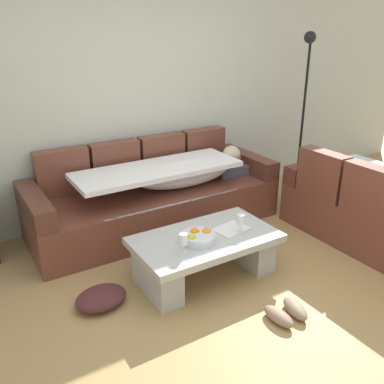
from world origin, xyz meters
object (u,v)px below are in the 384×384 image
(wine_glass_near_right, at_px, (241,220))
(pair_of_shoes, at_px, (287,313))
(couch_along_wall, at_px, (159,196))
(open_magazine, at_px, (231,229))
(floor_lamp, at_px, (304,103))
(wine_glass_near_left, at_px, (183,240))
(coffee_table, at_px, (205,251))
(fruit_bowl, at_px, (198,237))
(crumpled_garment, at_px, (101,298))

(wine_glass_near_right, height_order, pair_of_shoes, wine_glass_near_right)
(couch_along_wall, distance_m, open_magazine, 1.12)
(open_magazine, distance_m, floor_lamp, 2.36)
(wine_glass_near_left, bearing_deg, wine_glass_near_right, 4.27)
(wine_glass_near_left, height_order, wine_glass_near_right, same)
(pair_of_shoes, bearing_deg, coffee_table, 104.89)
(coffee_table, bearing_deg, couch_along_wall, 83.22)
(coffee_table, distance_m, floor_lamp, 2.61)
(wine_glass_near_left, relative_size, floor_lamp, 0.09)
(coffee_table, xyz_separation_m, fruit_bowl, (-0.10, -0.05, 0.18))
(couch_along_wall, height_order, open_magazine, couch_along_wall)
(wine_glass_near_right, xyz_separation_m, pair_of_shoes, (-0.08, -0.68, -0.45))
(crumpled_garment, bearing_deg, couch_along_wall, 44.66)
(couch_along_wall, height_order, crumpled_garment, couch_along_wall)
(floor_lamp, bearing_deg, coffee_table, -152.77)
(coffee_table, height_order, open_magazine, open_magazine)
(fruit_bowl, bearing_deg, couch_along_wall, 78.63)
(couch_along_wall, relative_size, crumpled_garment, 6.47)
(pair_of_shoes, distance_m, crumpled_garment, 1.41)
(couch_along_wall, relative_size, open_magazine, 9.25)
(couch_along_wall, relative_size, wine_glass_near_right, 15.60)
(open_magazine, xyz_separation_m, floor_lamp, (1.93, 1.14, 0.73))
(wine_glass_near_left, xyz_separation_m, open_magazine, (0.55, 0.13, -0.11))
(floor_lamp, bearing_deg, wine_glass_near_left, -152.94)
(floor_lamp, bearing_deg, open_magazine, -149.47)
(couch_along_wall, relative_size, fruit_bowl, 9.25)
(coffee_table, height_order, wine_glass_near_left, wine_glass_near_left)
(couch_along_wall, distance_m, fruit_bowl, 1.17)
(wine_glass_near_left, bearing_deg, fruit_bowl, 26.46)
(fruit_bowl, bearing_deg, coffee_table, 24.42)
(wine_glass_near_right, distance_m, crumpled_garment, 1.28)
(couch_along_wall, height_order, floor_lamp, floor_lamp)
(open_magazine, distance_m, crumpled_garment, 1.20)
(fruit_bowl, height_order, wine_glass_near_right, wine_glass_near_right)
(pair_of_shoes, height_order, crumpled_garment, crumpled_garment)
(open_magazine, relative_size, crumpled_garment, 0.70)
(pair_of_shoes, xyz_separation_m, crumpled_garment, (-1.11, 0.86, 0.01))
(wine_glass_near_right, relative_size, crumpled_garment, 0.42)
(wine_glass_near_left, distance_m, open_magazine, 0.57)
(wine_glass_near_right, bearing_deg, floor_lamp, 32.81)
(crumpled_garment, bearing_deg, open_magazine, -4.76)
(couch_along_wall, xyz_separation_m, fruit_bowl, (-0.23, -1.15, 0.09))
(wine_glass_near_left, bearing_deg, floor_lamp, 27.06)
(wine_glass_near_right, relative_size, open_magazine, 0.59)
(wine_glass_near_left, bearing_deg, coffee_table, 25.78)
(wine_glass_near_left, bearing_deg, crumpled_garment, 159.68)
(coffee_table, xyz_separation_m, crumpled_garment, (-0.90, 0.08, -0.18))
(couch_along_wall, distance_m, pair_of_shoes, 1.91)
(coffee_table, relative_size, fruit_bowl, 4.29)
(coffee_table, xyz_separation_m, wine_glass_near_right, (0.29, -0.10, 0.26))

